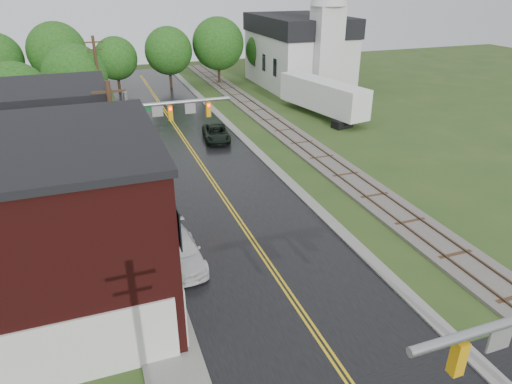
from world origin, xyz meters
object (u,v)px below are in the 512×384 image
traffic_signal_far (160,121)px  semi_trailer (323,95)px  utility_pole_c (99,81)px  suv_dark (216,133)px  utility_pole_b (117,154)px  tree_left_e (77,78)px  pickup_white (180,251)px  tree_left_c (17,98)px  church (302,44)px

traffic_signal_far → semi_trailer: traffic_signal_far is taller
utility_pole_c → suv_dark: bearing=-40.3°
utility_pole_b → tree_left_e: (-2.05, 23.90, 0.09)m
tree_left_e → traffic_signal_far: bearing=-74.1°
utility_pole_c → pickup_white: (2.34, -27.29, -3.98)m
traffic_signal_far → utility_pole_b: bearing=-123.7°
tree_left_e → pickup_white: (4.39, -29.19, -4.08)m
tree_left_e → suv_dark: tree_left_e is taller
tree_left_c → utility_pole_b: bearing=-68.5°
pickup_white → semi_trailer: bearing=45.6°
church → tree_left_c: 36.59m
traffic_signal_far → tree_left_c: 16.56m
semi_trailer → church: bearing=74.4°
tree_left_e → pickup_white: size_ratio=1.60×
utility_pole_c → tree_left_e: 2.79m
utility_pole_c → tree_left_e: (-2.05, 1.90, 0.09)m
church → suv_dark: size_ratio=4.07×
utility_pole_c → tree_left_e: bearing=137.2°
traffic_signal_far → pickup_white: (-0.99, -10.29, -4.24)m
church → tree_left_c: bearing=-157.8°
utility_pole_b → tree_left_c: size_ratio=1.18×
utility_pole_b → tree_left_e: 23.99m
suv_dark → semi_trailer: size_ratio=0.39×
traffic_signal_far → utility_pole_c: (-3.33, 17.00, -0.25)m
utility_pole_c → pickup_white: size_ratio=1.77×
utility_pole_b → utility_pole_c: 22.00m
traffic_signal_far → utility_pole_c: 17.33m
utility_pole_b → pickup_white: 7.03m
semi_trailer → utility_pole_c: bearing=169.7°
utility_pole_b → church: bearing=49.8°
utility_pole_c → pickup_white: utility_pole_c is taller
utility_pole_b → utility_pole_c: (0.00, 22.00, 0.00)m
traffic_signal_far → pickup_white: size_ratio=1.44×
utility_pole_c → tree_left_e: utility_pole_c is taller
suv_dark → utility_pole_c: bearing=147.6°
church → pickup_white: size_ratio=3.93×
tree_left_c → tree_left_e: tree_left_e is taller
semi_trailer → pickup_white: bearing=-131.7°
semi_trailer → utility_pole_b: bearing=-142.1°
church → traffic_signal_far: bearing=-131.3°
traffic_signal_far → tree_left_c: (-10.38, 12.90, -0.46)m
utility_pole_b → tree_left_e: size_ratio=1.10×
utility_pole_c → semi_trailer: 23.41m
church → tree_left_e: bearing=-164.8°
tree_left_e → suv_dark: 15.98m
traffic_signal_far → pickup_white: 11.17m
utility_pole_c → suv_dark: (9.65, -8.18, -4.04)m
tree_left_e → semi_trailer: size_ratio=0.64×
tree_left_e → semi_trailer: bearing=-13.7°
church → traffic_signal_far: (-23.47, -26.74, -0.86)m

